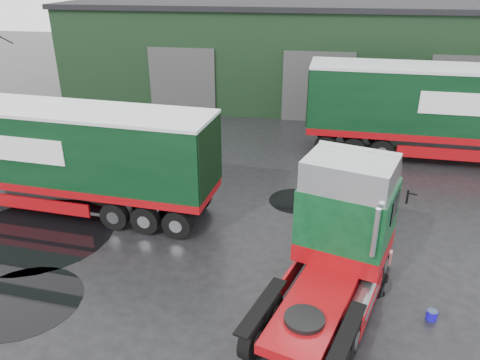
% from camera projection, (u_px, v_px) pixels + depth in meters
% --- Properties ---
extents(ground, '(100.00, 100.00, 0.00)m').
position_uv_depth(ground, '(245.00, 243.00, 15.34)').
color(ground, black).
extents(warehouse, '(32.40, 12.40, 6.30)m').
position_uv_depth(warehouse, '(320.00, 50.00, 31.67)').
color(warehouse, black).
rests_on(warehouse, ground).
extents(hero_tractor, '(4.38, 6.71, 3.85)m').
position_uv_depth(hero_tractor, '(328.00, 250.00, 11.47)').
color(hero_tractor, '#0B3D1C').
rests_on(hero_tractor, ground).
extents(trailer_left, '(12.75, 3.69, 3.90)m').
position_uv_depth(trailer_left, '(49.00, 157.00, 17.02)').
color(trailer_left, silver).
rests_on(trailer_left, ground).
extents(lorry_right, '(16.57, 3.52, 4.33)m').
position_uv_depth(lorry_right, '(449.00, 114.00, 21.32)').
color(lorry_right, silver).
rests_on(lorry_right, ground).
extents(wash_bucket, '(0.34, 0.34, 0.26)m').
position_uv_depth(wash_bucket, '(432.00, 315.00, 11.98)').
color(wash_bucket, '#1508BD').
rests_on(wash_bucket, ground).
extents(tree_back_a, '(4.40, 4.40, 9.50)m').
position_uv_depth(tree_back_a, '(231.00, 11.00, 41.19)').
color(tree_back_a, black).
rests_on(tree_back_a, ground).
extents(tree_back_b, '(4.40, 4.40, 7.50)m').
position_uv_depth(tree_back_b, '(418.00, 26.00, 39.20)').
color(tree_back_b, black).
rests_on(tree_back_b, ground).
extents(puddle_0, '(3.18, 3.18, 0.01)m').
position_uv_depth(puddle_0, '(23.00, 301.00, 12.69)').
color(puddle_0, black).
rests_on(puddle_0, ground).
extents(puddle_1, '(2.18, 2.18, 0.01)m').
position_uv_depth(puddle_1, '(297.00, 201.00, 18.12)').
color(puddle_1, black).
rests_on(puddle_1, ground).
extents(puddle_2, '(5.10, 5.10, 0.01)m').
position_uv_depth(puddle_2, '(38.00, 233.00, 15.92)').
color(puddle_2, black).
rests_on(puddle_2, ground).
extents(puddle_3, '(1.87, 1.87, 0.01)m').
position_uv_depth(puddle_3, '(359.00, 279.00, 13.57)').
color(puddle_3, black).
rests_on(puddle_3, ground).
extents(puddle_4, '(2.69, 2.69, 0.01)m').
position_uv_depth(puddle_4, '(167.00, 202.00, 18.02)').
color(puddle_4, black).
rests_on(puddle_4, ground).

